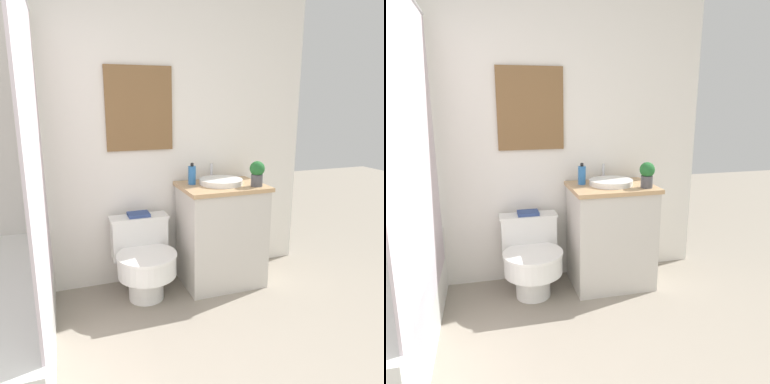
# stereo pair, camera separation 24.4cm
# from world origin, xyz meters

# --- Properties ---
(wall_back) EXTENTS (3.24, 0.07, 2.50)m
(wall_back) POSITION_xyz_m (0.00, 2.36, 1.25)
(wall_back) COLOR white
(wall_back) RESTS_ON ground_plane
(toilet) EXTENTS (0.44, 0.54, 0.58)m
(toilet) POSITION_xyz_m (0.17, 2.06, 0.29)
(toilet) COLOR white
(toilet) RESTS_ON ground_plane
(vanity) EXTENTS (0.64, 0.48, 0.80)m
(vanity) POSITION_xyz_m (0.80, 2.08, 0.40)
(vanity) COLOR beige
(vanity) RESTS_ON ground_plane
(sink) EXTENTS (0.33, 0.37, 0.13)m
(sink) POSITION_xyz_m (0.80, 2.10, 0.82)
(sink) COLOR white
(sink) RESTS_ON vanity
(soap_bottle) EXTENTS (0.06, 0.06, 0.16)m
(soap_bottle) POSITION_xyz_m (0.59, 2.17, 0.87)
(soap_bottle) COLOR #2D6BB2
(soap_bottle) RESTS_ON vanity
(potted_plant) EXTENTS (0.11, 0.11, 0.19)m
(potted_plant) POSITION_xyz_m (1.02, 1.95, 0.90)
(potted_plant) COLOR #4C4C51
(potted_plant) RESTS_ON vanity
(book_on_tank) EXTENTS (0.16, 0.13, 0.02)m
(book_on_tank) POSITION_xyz_m (0.17, 2.21, 0.59)
(book_on_tank) COLOR #33477F
(book_on_tank) RESTS_ON toilet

